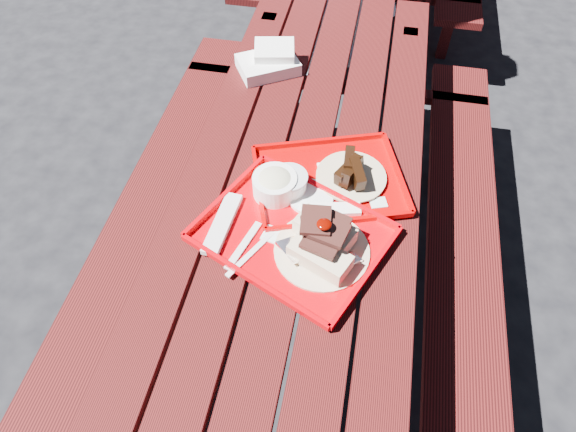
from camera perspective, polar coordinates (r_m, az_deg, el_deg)
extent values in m
plane|color=black|center=(2.19, 0.77, -10.38)|extent=(60.00, 60.00, 0.00)
cube|color=#4B0F0E|center=(1.64, -9.31, 3.65)|extent=(0.14, 2.40, 0.04)
cube|color=#4B0F0E|center=(1.61, -4.23, 2.92)|extent=(0.14, 2.40, 0.04)
cube|color=#4B0F0E|center=(1.58, 1.05, 2.15)|extent=(0.14, 2.40, 0.04)
cube|color=#4B0F0E|center=(1.58, 6.42, 1.34)|extent=(0.14, 2.40, 0.04)
cube|color=#4B0F0E|center=(1.58, 11.80, 0.51)|extent=(0.14, 2.40, 0.04)
cube|color=#4B0F0E|center=(1.96, -15.97, -1.16)|extent=(0.25, 2.40, 0.04)
cube|color=#4B0F0E|center=(2.64, -8.37, 10.23)|extent=(0.06, 0.06, 0.42)
cube|color=#4B0F0E|center=(1.86, 18.88, -6.63)|extent=(0.25, 2.40, 0.04)
cube|color=#4B0F0E|center=(2.57, 17.34, 6.58)|extent=(0.06, 0.06, 0.42)
cube|color=#4B0F0E|center=(2.56, -1.86, 14.05)|extent=(0.06, 0.06, 0.75)
cube|color=#4B0F0E|center=(2.52, 11.90, 12.17)|extent=(0.06, 0.06, 0.75)
cube|color=#4B0F0E|center=(2.49, 5.08, 14.20)|extent=(1.40, 0.06, 0.04)
cube|color=#4B0F0E|center=(3.52, -2.86, 22.20)|extent=(0.06, 0.06, 0.42)
cube|color=#4B0F0E|center=(3.46, 17.38, 19.48)|extent=(0.06, 0.06, 0.42)
cube|color=#4B0F0E|center=(3.26, 12.95, 21.76)|extent=(0.06, 0.06, 0.75)
cube|color=#C50008|center=(1.46, 0.47, -2.23)|extent=(0.60, 0.54, 0.01)
cube|color=#C50008|center=(1.55, 4.46, 2.73)|extent=(0.45, 0.21, 0.02)
cube|color=#C50008|center=(1.36, -4.08, -7.04)|extent=(0.45, 0.21, 0.02)
cube|color=#C50008|center=(1.38, 8.82, -6.49)|extent=(0.17, 0.35, 0.02)
cube|color=#C50008|center=(1.54, -6.96, 2.34)|extent=(0.17, 0.35, 0.02)
cylinder|color=#CDB592|center=(1.42, 3.77, -3.86)|extent=(0.27, 0.27, 0.01)
cube|color=beige|center=(1.37, 3.56, -4.54)|extent=(0.18, 0.14, 0.05)
cube|color=beige|center=(1.42, 4.12, -1.63)|extent=(0.18, 0.14, 0.05)
ellipsoid|color=#4A0400|center=(1.31, 4.07, -0.56)|extent=(0.04, 0.04, 0.02)
cylinder|color=white|center=(1.53, -1.48, 3.43)|extent=(0.13, 0.13, 0.07)
ellipsoid|color=beige|center=(1.51, -1.49, 3.93)|extent=(0.11, 0.11, 0.05)
cylinder|color=white|center=(1.53, 2.52, 2.15)|extent=(0.14, 0.14, 0.01)
cube|color=silver|center=(1.48, -7.32, -0.84)|extent=(0.06, 0.22, 0.02)
cube|color=silver|center=(1.43, -4.98, -3.26)|extent=(0.07, 0.18, 0.01)
cube|color=silver|center=(1.41, -4.20, -4.21)|extent=(0.10, 0.17, 0.01)
cube|color=white|center=(1.45, -1.71, -2.08)|extent=(0.07, 0.07, 0.00)
cube|color=#B70001|center=(1.59, 4.55, 3.76)|extent=(0.52, 0.46, 0.01)
cube|color=#B70001|center=(1.70, 3.49, 8.26)|extent=(0.41, 0.15, 0.02)
cube|color=#B70001|center=(1.48, 5.82, -0.64)|extent=(0.41, 0.15, 0.02)
cube|color=#B70001|center=(1.64, 12.10, 4.84)|extent=(0.12, 0.32, 0.02)
cube|color=#B70001|center=(1.56, -3.28, 3.29)|extent=(0.12, 0.32, 0.02)
cube|color=white|center=(1.60, 6.32, 4.17)|extent=(0.19, 0.19, 0.01)
cylinder|color=#C5AF88|center=(1.60, 7.03, 4.41)|extent=(0.22, 0.22, 0.01)
cylinder|color=white|center=(1.54, 0.07, 3.56)|extent=(0.11, 0.11, 0.05)
cylinder|color=silver|center=(1.52, 0.07, 4.35)|extent=(0.11, 0.11, 0.01)
cube|color=silver|center=(1.51, 4.70, 0.71)|extent=(0.18, 0.08, 0.01)
cube|color=white|center=(1.55, 10.00, 1.46)|extent=(0.06, 0.05, 0.00)
cube|color=white|center=(2.01, -2.24, 16.42)|extent=(0.26, 0.25, 0.05)
cube|color=white|center=(2.01, -1.52, 17.86)|extent=(0.17, 0.14, 0.04)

